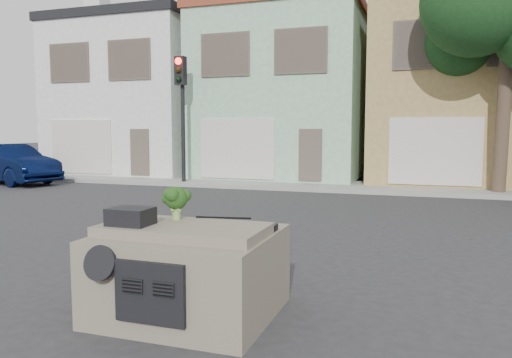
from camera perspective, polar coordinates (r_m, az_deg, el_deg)
The scene contains 12 objects.
ground_plane at distance 8.98m, azimuth 1.11°, elevation -8.66°, with size 120.00×120.00×0.00m, color #303033.
sidewalk at distance 19.10m, azimuth 10.71°, elevation -0.88°, with size 40.00×3.00×0.15m, color gray.
townhouse_white at distance 26.60m, azimuth -12.25°, elevation 8.90°, with size 7.20×8.20×7.55m, color white.
townhouse_mint at distance 23.65m, azimuth 3.74°, elevation 9.43°, with size 7.20×8.20×7.55m, color #9DCBA7.
townhouse_tan at distance 22.88m, azimuth 22.44°, elevation 9.15°, with size 7.20×8.20×7.55m, color tan.
navy_sedan at distance 22.97m, azimuth -26.28°, elevation -0.46°, with size 1.72×4.94×1.63m, color black.
traffic_signal at distance 20.00m, azimuth -8.47°, elevation 6.56°, with size 0.40×0.40×5.10m, color black.
tree_near at distance 18.36m, azimuth 26.61°, elevation 11.43°, with size 4.40×4.00×8.50m, color #173B18.
car_dashboard at distance 6.14m, azimuth -7.54°, elevation -10.09°, with size 2.00×1.80×1.12m, color #786F5D.
instrument_hump at distance 5.98m, azimuth -14.12°, elevation -4.16°, with size 0.48×0.38×0.20m, color black.
wiper_arm at distance 6.24m, azimuth -3.74°, elevation -4.42°, with size 0.70×0.03×0.02m, color black.
broccoli at distance 6.19m, azimuth -9.10°, elevation -2.71°, with size 0.34×0.34×0.42m, color #1A3B12.
Camera 1 is at (2.64, -8.29, 2.22)m, focal length 35.00 mm.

